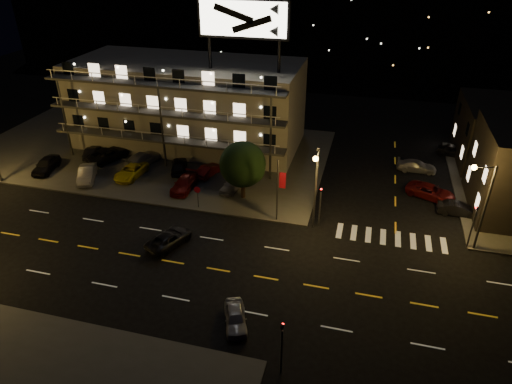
% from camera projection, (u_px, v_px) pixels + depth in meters
% --- Properties ---
extents(ground, '(140.00, 140.00, 0.00)m').
position_uv_depth(ground, '(195.00, 266.00, 37.54)').
color(ground, black).
rests_on(ground, ground).
extents(curb_nw, '(44.00, 24.00, 0.15)m').
position_uv_depth(curb_nw, '(149.00, 151.00, 57.46)').
color(curb_nw, '#3B3B38').
rests_on(curb_nw, ground).
extents(motel, '(28.00, 13.80, 18.10)m').
position_uv_depth(motel, '(188.00, 103.00, 57.24)').
color(motel, gray).
rests_on(motel, ground).
extents(hill_backdrop, '(120.00, 25.00, 24.00)m').
position_uv_depth(hill_backdrop, '(290.00, 5.00, 91.13)').
color(hill_backdrop, black).
rests_on(hill_backdrop, ground).
extents(streetlight_nc, '(0.44, 1.92, 8.00)m').
position_uv_depth(streetlight_nc, '(316.00, 181.00, 39.91)').
color(streetlight_nc, '#2D2D30').
rests_on(streetlight_nc, ground).
extents(streetlight_ne, '(1.92, 0.44, 8.00)m').
position_uv_depth(streetlight_ne, '(482.00, 199.00, 37.20)').
color(streetlight_ne, '#2D2D30').
rests_on(streetlight_ne, ground).
extents(signal_nw, '(0.20, 0.27, 4.60)m').
position_uv_depth(signal_nw, '(320.00, 202.00, 41.45)').
color(signal_nw, '#2D2D30').
rests_on(signal_nw, ground).
extents(signal_sw, '(0.20, 0.27, 4.60)m').
position_uv_depth(signal_sw, '(282.00, 343.00, 27.13)').
color(signal_sw, '#2D2D30').
rests_on(signal_sw, ground).
extents(signal_ne, '(0.27, 0.20, 4.60)m').
position_uv_depth(signal_ne, '(473.00, 222.00, 38.57)').
color(signal_ne, '#2D2D30').
rests_on(signal_ne, ground).
extents(banner_north, '(0.83, 0.16, 6.40)m').
position_uv_depth(banner_north, '(278.00, 189.00, 41.81)').
color(banner_north, '#2D2D30').
rests_on(banner_north, ground).
extents(stop_sign, '(0.91, 0.11, 2.61)m').
position_uv_depth(stop_sign, '(198.00, 194.00, 44.59)').
color(stop_sign, '#2D2D30').
rests_on(stop_sign, ground).
extents(tree, '(4.83, 4.65, 6.08)m').
position_uv_depth(tree, '(242.00, 166.00, 45.36)').
color(tree, black).
rests_on(tree, curb_nw).
extents(lot_car_0, '(2.57, 4.74, 1.53)m').
position_uv_depth(lot_car_0, '(46.00, 165.00, 52.04)').
color(lot_car_0, black).
rests_on(lot_car_0, curb_nw).
extents(lot_car_1, '(3.25, 4.74, 1.48)m').
position_uv_depth(lot_car_1, '(87.00, 174.00, 50.07)').
color(lot_car_1, gray).
rests_on(lot_car_1, curb_nw).
extents(lot_car_2, '(2.53, 4.86, 1.31)m').
position_uv_depth(lot_car_2, '(131.00, 171.00, 50.80)').
color(lot_car_2, yellow).
rests_on(lot_car_2, curb_nw).
extents(lot_car_3, '(1.90, 4.61, 1.33)m').
position_uv_depth(lot_car_3, '(184.00, 184.00, 48.28)').
color(lot_car_3, '#5F0E0D').
rests_on(lot_car_3, curb_nw).
extents(lot_car_4, '(2.11, 3.85, 1.24)m').
position_uv_depth(lot_car_4, '(232.00, 185.00, 48.14)').
color(lot_car_4, gray).
rests_on(lot_car_4, curb_nw).
extents(lot_car_5, '(2.16, 3.92, 1.23)m').
position_uv_depth(lot_car_5, '(93.00, 152.00, 55.45)').
color(lot_car_5, black).
rests_on(lot_car_5, curb_nw).
extents(lot_car_6, '(4.37, 5.81, 1.47)m').
position_uv_depth(lot_car_6, '(108.00, 154.00, 54.63)').
color(lot_car_6, black).
rests_on(lot_car_6, curb_nw).
extents(lot_car_7, '(3.39, 5.35, 1.45)m').
position_uv_depth(lot_car_7, '(143.00, 158.00, 53.62)').
color(lot_car_7, gray).
rests_on(lot_car_7, curb_nw).
extents(lot_car_8, '(3.07, 4.61, 1.46)m').
position_uv_depth(lot_car_8, '(179.00, 165.00, 51.94)').
color(lot_car_8, black).
rests_on(lot_car_8, curb_nw).
extents(lot_car_9, '(2.25, 4.03, 1.26)m').
position_uv_depth(lot_car_9, '(209.00, 170.00, 51.09)').
color(lot_car_9, '#5F0E0D').
rests_on(lot_car_9, curb_nw).
extents(side_car_0, '(3.91, 1.49, 1.27)m').
position_uv_depth(side_car_0, '(458.00, 209.00, 44.11)').
color(side_car_0, black).
rests_on(side_car_0, ground).
extents(side_car_1, '(5.39, 4.09, 1.36)m').
position_uv_depth(side_car_1, '(431.00, 192.00, 47.02)').
color(side_car_1, '#5F0E0D').
rests_on(side_car_1, ground).
extents(side_car_2, '(4.41, 1.85, 1.27)m').
position_uv_depth(side_car_2, '(417.00, 166.00, 52.34)').
color(side_car_2, gray).
rests_on(side_car_2, ground).
extents(side_car_3, '(4.45, 2.74, 1.41)m').
position_uv_depth(side_car_3, '(455.00, 151.00, 55.82)').
color(side_car_3, black).
rests_on(side_car_3, ground).
extents(road_car_east, '(2.66, 3.89, 1.23)m').
position_uv_depth(road_car_east, '(235.00, 317.00, 31.64)').
color(road_car_east, gray).
rests_on(road_car_east, ground).
extents(road_car_west, '(3.51, 4.95, 1.25)m').
position_uv_depth(road_car_west, '(169.00, 239.00, 39.84)').
color(road_car_west, black).
rests_on(road_car_west, ground).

